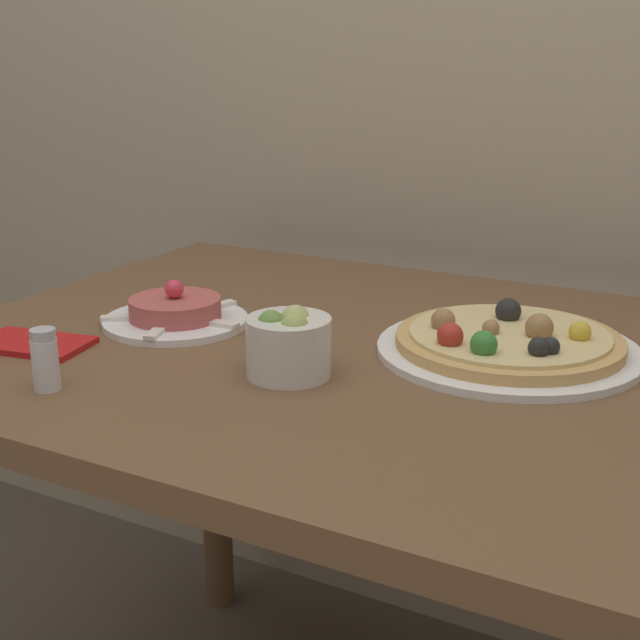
% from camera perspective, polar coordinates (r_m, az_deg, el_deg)
% --- Properties ---
extents(dining_table, '(1.16, 0.84, 0.76)m').
position_cam_1_polar(dining_table, '(1.19, 3.31, -6.80)').
color(dining_table, brown).
rests_on(dining_table, ground_plane).
extents(pizza_plate, '(0.33, 0.33, 0.06)m').
position_cam_1_polar(pizza_plate, '(1.15, 11.96, -1.43)').
color(pizza_plate, white).
rests_on(pizza_plate, dining_table).
extents(tartare_plate, '(0.20, 0.20, 0.06)m').
position_cam_1_polar(tartare_plate, '(1.25, -9.24, 0.40)').
color(tartare_plate, white).
rests_on(tartare_plate, dining_table).
extents(small_bowl, '(0.10, 0.10, 0.08)m').
position_cam_1_polar(small_bowl, '(1.04, -2.02, -1.52)').
color(small_bowl, silver).
rests_on(small_bowl, dining_table).
extents(napkin, '(0.16, 0.11, 0.01)m').
position_cam_1_polar(napkin, '(1.21, -17.89, -1.46)').
color(napkin, red).
rests_on(napkin, dining_table).
extents(salt_shaker, '(0.03, 0.03, 0.07)m').
position_cam_1_polar(salt_shaker, '(1.05, -17.18, -2.47)').
color(salt_shaker, silver).
rests_on(salt_shaker, dining_table).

